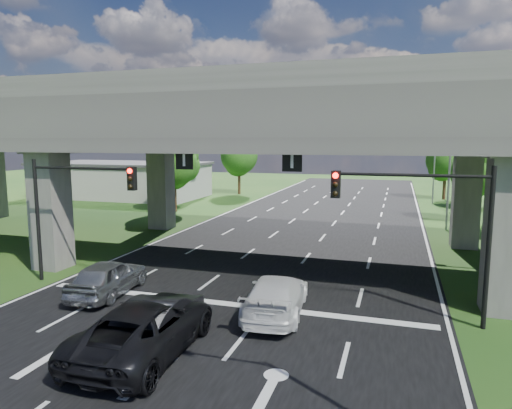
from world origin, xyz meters
The scene contains 18 objects.
ground centered at (0.00, 0.00, 0.00)m, with size 160.00×160.00×0.00m, color #1A4315.
road centered at (0.00, 10.00, 0.01)m, with size 18.00×120.00×0.03m, color black.
overpass centered at (0.00, 12.00, 7.92)m, with size 80.00×15.00×10.00m.
warehouse centered at (-26.00, 35.00, 2.00)m, with size 20.00×10.00×4.00m, color #9E9E99.
signal_right centered at (7.82, 3.94, 4.19)m, with size 5.76×0.54×6.00m.
signal_left centered at (-7.82, 3.94, 4.19)m, with size 5.76×0.54×6.00m.
streetlight_far centered at (10.10, 24.00, 5.85)m, with size 3.38×0.25×10.00m.
streetlight_beyond centered at (10.10, 40.00, 5.85)m, with size 3.38×0.25×10.00m.
tree_left_near centered at (-13.95, 26.00, 4.82)m, with size 4.50×4.50×7.80m.
tree_left_mid centered at (-16.95, 34.00, 4.17)m, with size 3.91×3.90×6.76m.
tree_left_far centered at (-12.95, 42.00, 5.14)m, with size 4.80×4.80×8.32m.
tree_right_near centered at (13.05, 28.00, 4.50)m, with size 4.20×4.20×7.28m.
tree_right_mid centered at (16.05, 36.00, 4.17)m, with size 3.91×3.90×6.76m.
tree_right_far centered at (12.05, 44.00, 4.82)m, with size 4.50×4.50×7.80m.
car_silver centered at (-5.39, 3.00, 0.83)m, with size 1.89×4.70×1.60m, color #969A9D.
car_dark centered at (-0.85, -0.52, 0.82)m, with size 1.67×4.79×1.58m, color black.
car_white centered at (2.37, 3.00, 0.80)m, with size 2.16×5.32×1.54m, color silver.
car_trailing centered at (-0.79, -1.51, 0.88)m, with size 2.84×6.15×1.71m, color black.
Camera 1 is at (6.80, -13.79, 6.85)m, focal length 32.00 mm.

